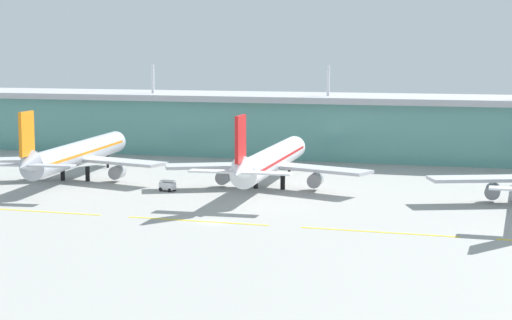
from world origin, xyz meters
TOP-DOWN VIEW (x-y plane):
  - ground_plane at (0.00, 0.00)m, footprint 600.00×600.00m
  - terminal_building at (-0.00, 106.50)m, footprint 288.00×34.00m
  - airliner_near at (-49.91, 40.16)m, footprint 48.38×66.57m
  - airliner_middle at (-0.79, 42.07)m, footprint 48.72×64.54m
  - taxiway_stripe_mid_west at (-37.00, -0.12)m, footprint 28.00×0.70m
  - taxiway_stripe_centre at (-3.00, -0.12)m, footprint 28.00×0.70m
  - taxiway_stripe_mid_east at (31.00, -0.12)m, footprint 28.00×0.70m
  - baggage_cart at (-21.81, 30.42)m, footprint 3.93×2.75m

SIDE VIEW (x-z plane):
  - ground_plane at x=0.00m, z-range 0.00..0.00m
  - taxiway_stripe_mid_west at x=-37.00m, z-range 0.00..0.04m
  - taxiway_stripe_centre at x=-3.00m, z-range 0.00..0.04m
  - taxiway_stripe_mid_east at x=31.00m, z-range 0.00..0.04m
  - baggage_cart at x=-21.81m, z-range 0.02..2.50m
  - airliner_middle at x=-0.79m, z-range -3.00..15.90m
  - airliner_near at x=-49.91m, z-range -3.00..15.90m
  - terminal_building at x=0.00m, z-range -4.30..23.23m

